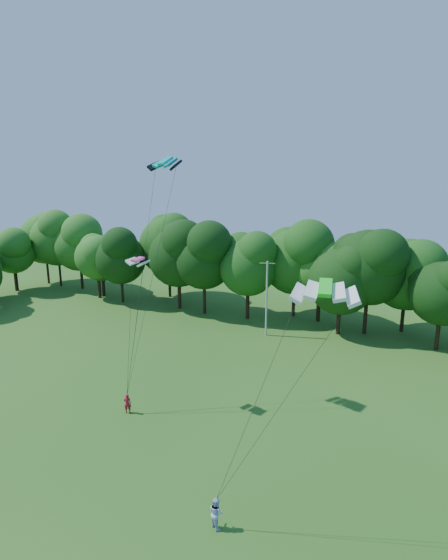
% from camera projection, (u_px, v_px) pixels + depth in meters
% --- Properties ---
extents(ground, '(160.00, 160.00, 0.00)m').
position_uv_depth(ground, '(95.00, 506.00, 24.72)').
color(ground, '#255D19').
rests_on(ground, ground).
extents(utility_pole, '(1.70, 0.65, 8.85)m').
position_uv_depth(utility_pole, '(267.00, 298.00, 50.31)').
color(utility_pole, '#A9A9A1').
rests_on(utility_pole, ground).
extents(kite_flyer_left, '(0.70, 0.62, 1.60)m').
position_uv_depth(kite_flyer_left, '(127.00, 403.00, 34.32)').
color(kite_flyer_left, '#A8152B').
rests_on(kite_flyer_left, ground).
extents(kite_flyer_right, '(1.07, 0.99, 1.75)m').
position_uv_depth(kite_flyer_right, '(216.00, 512.00, 23.06)').
color(kite_flyer_right, '#B0C6F5').
rests_on(kite_flyer_right, ground).
extents(kite_teal, '(3.03, 1.75, 0.72)m').
position_uv_depth(kite_teal, '(165.00, 161.00, 33.95)').
color(kite_teal, '#05AFA9').
rests_on(kite_teal, ground).
extents(kite_green, '(3.30, 2.02, 0.65)m').
position_uv_depth(kite_green, '(325.00, 288.00, 20.41)').
color(kite_green, '#20DA24').
rests_on(kite_green, ground).
extents(kite_pink, '(2.10, 1.30, 0.30)m').
position_uv_depth(kite_pink, '(138.00, 259.00, 33.78)').
color(kite_pink, '#CC3880').
rests_on(kite_pink, ground).
extents(tree_back_west, '(6.93, 6.93, 10.08)m').
position_uv_depth(tree_back_west, '(102.00, 256.00, 66.80)').
color(tree_back_west, '#311B13').
rests_on(tree_back_west, ground).
extents(tree_back_center, '(8.44, 8.44, 12.27)m').
position_uv_depth(tree_back_center, '(342.00, 271.00, 50.04)').
color(tree_back_center, black).
rests_on(tree_back_center, ground).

